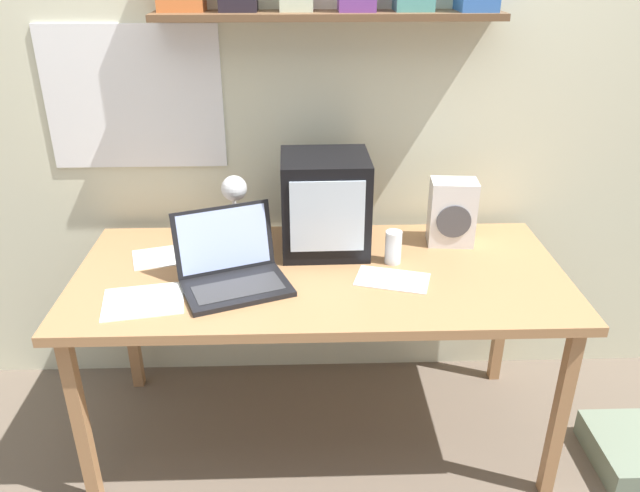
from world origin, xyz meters
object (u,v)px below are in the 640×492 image
at_px(space_heater, 452,213).
at_px(floor_cushion, 640,452).
at_px(juice_glass, 393,249).
at_px(loose_paper_near_laptop, 392,279).
at_px(laptop, 231,266).
at_px(corner_desk, 320,285).
at_px(printed_handout, 143,301).
at_px(crt_monitor, 325,204).
at_px(desk_lamp, 235,201).
at_px(loose_paper_near_monitor, 161,257).

bearing_deg(space_heater, floor_cushion, -26.68).
distance_m(juice_glass, floor_cushion, 1.25).
bearing_deg(loose_paper_near_laptop, laptop, 179.69).
xyz_separation_m(juice_glass, floor_cushion, (0.95, -0.27, -0.75)).
xyz_separation_m(corner_desk, printed_handout, (-0.59, -0.19, 0.06)).
distance_m(crt_monitor, juice_glass, 0.31).
bearing_deg(juice_glass, laptop, -167.15).
relative_size(corner_desk, space_heater, 6.81).
height_order(crt_monitor, floor_cushion, crt_monitor).
height_order(crt_monitor, laptop, crt_monitor).
height_order(desk_lamp, juice_glass, desk_lamp).
distance_m(laptop, loose_paper_near_monitor, 0.35).
distance_m(crt_monitor, loose_paper_near_laptop, 0.39).
bearing_deg(juice_glass, desk_lamp, 165.14).
xyz_separation_m(desk_lamp, loose_paper_near_laptop, (0.57, -0.29, -0.19)).
height_order(loose_paper_near_monitor, loose_paper_near_laptop, same).
distance_m(corner_desk, floor_cushion, 1.40).
bearing_deg(space_heater, loose_paper_near_monitor, -170.54).
bearing_deg(laptop, loose_paper_near_laptop, -20.96).
distance_m(juice_glass, space_heater, 0.30).
bearing_deg(desk_lamp, juice_glass, -25.00).
distance_m(laptop, loose_paper_near_laptop, 0.56).
relative_size(corner_desk, loose_paper_near_laptop, 6.20).
relative_size(juice_glass, space_heater, 0.48).
bearing_deg(floor_cushion, juice_glass, 163.99).
bearing_deg(printed_handout, crt_monitor, 31.98).
xyz_separation_m(juice_glass, loose_paper_near_laptop, (-0.02, -0.13, -0.05)).
height_order(crt_monitor, loose_paper_near_laptop, crt_monitor).
relative_size(laptop, loose_paper_near_laptop, 1.51).
relative_size(laptop, space_heater, 1.66).
xyz_separation_m(space_heater, loose_paper_near_monitor, (-1.11, -0.09, -0.13)).
relative_size(juice_glass, loose_paper_near_monitor, 0.51).
height_order(corner_desk, printed_handout, printed_handout).
height_order(juice_glass, loose_paper_near_monitor, juice_glass).
xyz_separation_m(crt_monitor, desk_lamp, (-0.34, 0.03, 0.00)).
distance_m(desk_lamp, loose_paper_near_monitor, 0.35).
bearing_deg(crt_monitor, floor_cushion, -19.56).
bearing_deg(loose_paper_near_monitor, space_heater, 4.76).
distance_m(space_heater, loose_paper_near_laptop, 0.41).
bearing_deg(crt_monitor, desk_lamp, 174.31).
bearing_deg(space_heater, laptop, -155.87).
relative_size(corner_desk, printed_handout, 6.00).
bearing_deg(floor_cushion, loose_paper_near_laptop, 171.87).
relative_size(desk_lamp, loose_paper_near_laptop, 1.03).
bearing_deg(space_heater, corner_desk, -152.30).
bearing_deg(printed_handout, desk_lamp, 56.28).
xyz_separation_m(crt_monitor, space_heater, (0.49, 0.03, -0.06)).
bearing_deg(laptop, corner_desk, -7.55).
bearing_deg(corner_desk, desk_lamp, 145.61).
distance_m(corner_desk, desk_lamp, 0.45).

